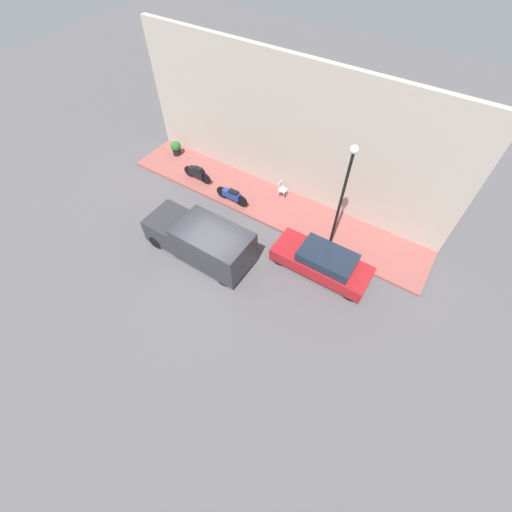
% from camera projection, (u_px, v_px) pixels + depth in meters
% --- Properties ---
extents(ground_plane, '(60.00, 60.00, 0.00)m').
position_uv_depth(ground_plane, '(212.00, 267.00, 15.58)').
color(ground_plane, '#514F51').
extents(sidewalk, '(2.80, 16.74, 0.13)m').
position_uv_depth(sidewalk, '(270.00, 203.00, 18.11)').
color(sidewalk, '#934C47').
rests_on(sidewalk, ground_plane).
extents(building_facade, '(0.30, 16.74, 6.92)m').
position_uv_depth(building_facade, '(289.00, 132.00, 16.25)').
color(building_facade, '#B2A899').
rests_on(building_facade, ground_plane).
extents(parked_car, '(1.66, 4.39, 1.26)m').
position_uv_depth(parked_car, '(322.00, 262.00, 15.02)').
color(parked_car, maroon).
rests_on(parked_car, ground_plane).
extents(delivery_van, '(1.97, 5.10, 1.90)m').
position_uv_depth(delivery_van, '(200.00, 240.00, 15.35)').
color(delivery_van, '#2D2D33').
rests_on(delivery_van, ground_plane).
extents(motorcycle_blue, '(0.30, 1.90, 0.77)m').
position_uv_depth(motorcycle_blue, '(232.00, 195.00, 17.76)').
color(motorcycle_blue, navy).
rests_on(motorcycle_blue, sidewalk).
extents(motorcycle_black, '(0.30, 1.80, 0.85)m').
position_uv_depth(motorcycle_black, '(197.00, 173.00, 18.85)').
color(motorcycle_black, black).
rests_on(motorcycle_black, sidewalk).
extents(streetlamp, '(0.33, 0.33, 5.45)m').
position_uv_depth(streetlamp, '(344.00, 189.00, 13.49)').
color(streetlamp, black).
rests_on(streetlamp, sidewalk).
extents(potted_plant, '(0.60, 0.60, 0.87)m').
position_uv_depth(potted_plant, '(176.00, 148.00, 20.32)').
color(potted_plant, black).
rests_on(potted_plant, sidewalk).
extents(cafe_chair, '(0.40, 0.40, 0.92)m').
position_uv_depth(cafe_chair, '(282.00, 188.00, 17.95)').
color(cafe_chair, silver).
rests_on(cafe_chair, sidewalk).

